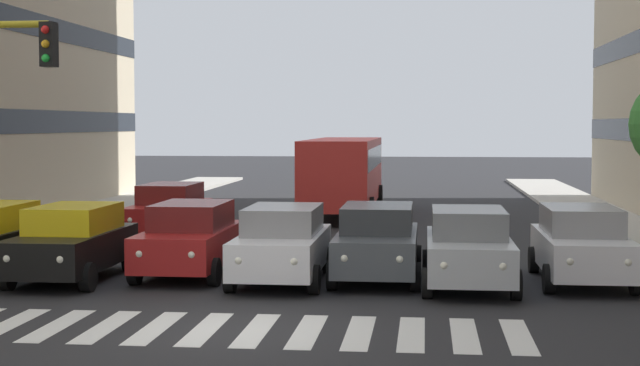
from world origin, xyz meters
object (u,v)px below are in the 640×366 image
(car_2, at_px, (377,242))
(car_row2_0, at_px, (169,210))
(bus_behind_traffic, at_px, (344,168))
(car_0, at_px, (581,244))
(car_4, at_px, (190,238))
(car_3, at_px, (282,244))
(car_5, at_px, (72,242))
(car_1, at_px, (468,247))

(car_2, height_order, car_row2_0, same)
(bus_behind_traffic, bearing_deg, car_0, 113.00)
(car_2, xyz_separation_m, car_4, (4.45, -0.20, 0.00))
(car_0, distance_m, car_3, 6.76)
(car_3, bearing_deg, car_5, 2.75)
(car_0, height_order, car_3, same)
(car_row2_0, bearing_deg, bus_behind_traffic, -119.05)
(car_0, xyz_separation_m, car_row2_0, (11.50, -7.29, 0.00))
(car_4, distance_m, car_row2_0, 7.53)
(car_2, relative_size, car_5, 1.00)
(car_4, distance_m, bus_behind_traffic, 15.90)
(bus_behind_traffic, bearing_deg, car_2, 97.62)
(car_row2_0, height_order, bus_behind_traffic, bus_behind_traffic)
(car_2, bearing_deg, car_row2_0, -46.75)
(car_1, bearing_deg, car_2, -21.19)
(bus_behind_traffic, bearing_deg, car_row2_0, 60.95)
(car_0, distance_m, car_row2_0, 13.61)
(car_1, distance_m, car_row2_0, 12.07)
(car_2, height_order, car_4, same)
(car_1, relative_size, car_4, 1.00)
(bus_behind_traffic, bearing_deg, car_3, 90.00)
(car_0, relative_size, car_4, 1.00)
(car_1, bearing_deg, car_5, 0.13)
(car_1, xyz_separation_m, bus_behind_traffic, (4.17, -16.69, 0.97))
(car_0, xyz_separation_m, car_2, (4.61, 0.04, 0.00))
(car_2, bearing_deg, car_4, -2.56)
(car_4, height_order, car_5, same)
(car_3, bearing_deg, car_2, -164.74)
(car_5, bearing_deg, car_2, -173.35)
(car_1, relative_size, car_2, 1.00)
(car_5, bearing_deg, car_row2_0, -90.60)
(car_3, distance_m, car_5, 4.85)
(car_2, bearing_deg, bus_behind_traffic, -82.38)
(car_5, relative_size, bus_behind_traffic, 0.42)
(car_1, xyz_separation_m, car_2, (2.05, -0.79, 0.00))
(car_0, height_order, bus_behind_traffic, bus_behind_traffic)
(car_4, bearing_deg, car_row2_0, -71.11)
(car_row2_0, relative_size, bus_behind_traffic, 0.42)
(car_row2_0, bearing_deg, car_5, 89.40)
(car_3, bearing_deg, car_1, 177.08)
(car_2, relative_size, car_row2_0, 1.00)
(car_0, relative_size, car_3, 1.00)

